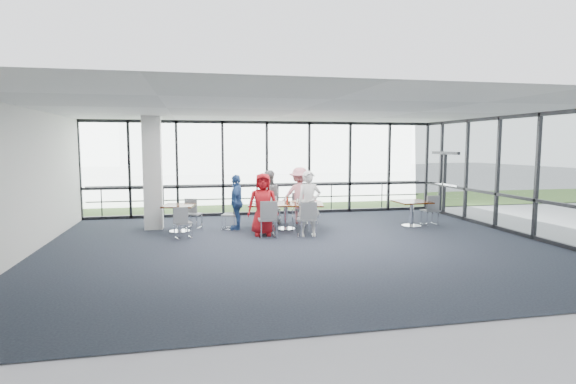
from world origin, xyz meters
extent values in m
cube|color=black|center=(0.00, 0.00, -0.01)|extent=(12.00, 10.00, 0.02)
cube|color=silver|center=(0.00, 0.00, 3.20)|extent=(12.00, 10.00, 0.04)
cube|color=silver|center=(-6.00, 0.00, 1.60)|extent=(0.10, 10.00, 3.20)
cube|color=silver|center=(0.00, -5.00, 1.60)|extent=(12.00, 0.10, 3.20)
cube|color=white|center=(0.00, 5.00, 1.60)|extent=(12.00, 0.10, 3.20)
cube|color=white|center=(6.00, 0.00, 1.60)|extent=(0.10, 10.00, 3.20)
cube|color=black|center=(6.00, 3.75, 1.05)|extent=(0.12, 1.60, 2.10)
cube|color=white|center=(-3.60, 3.00, 1.60)|extent=(0.50, 0.50, 3.20)
cube|color=gray|center=(0.00, 10.00, -0.02)|extent=(80.00, 70.00, 0.02)
cube|color=#355724|center=(0.00, 8.00, 0.01)|extent=(80.00, 5.00, 0.01)
cube|color=white|center=(4.00, 32.00, 3.00)|extent=(24.00, 10.00, 6.00)
cylinder|color=#2D2D33|center=(0.00, 5.60, 0.50)|extent=(12.00, 0.06, 0.06)
cube|color=#341407|center=(0.08, 2.12, 0.73)|extent=(2.26, 1.54, 0.04)
cylinder|color=silver|center=(0.08, 2.12, 0.35)|extent=(0.12, 0.12, 0.71)
cylinder|color=silver|center=(0.08, 2.12, 0.01)|extent=(0.56, 0.56, 0.03)
cube|color=#341407|center=(-2.88, 2.36, 0.73)|extent=(0.96, 0.96, 0.04)
cylinder|color=silver|center=(-2.88, 2.36, 0.35)|extent=(0.12, 0.12, 0.71)
cube|color=#341407|center=(3.81, 1.83, 0.73)|extent=(0.96, 0.96, 0.04)
cylinder|color=silver|center=(3.81, 1.83, 0.35)|extent=(0.12, 0.12, 0.71)
imported|color=#A81018|center=(-0.68, 1.42, 0.83)|extent=(0.88, 0.64, 1.66)
imported|color=silver|center=(0.49, 1.06, 0.86)|extent=(0.63, 0.47, 1.72)
imported|color=gray|center=(-0.27, 3.09, 0.82)|extent=(0.80, 0.49, 1.64)
imported|color=pink|center=(0.69, 2.97, 0.86)|extent=(1.23, 0.86, 1.72)
imported|color=#2A4F8E|center=(-1.29, 2.40, 0.78)|extent=(0.64, 0.98, 1.56)
cylinder|color=white|center=(-0.59, 1.94, 0.76)|extent=(0.27, 0.27, 0.01)
cylinder|color=white|center=(0.57, 1.61, 0.76)|extent=(0.25, 0.25, 0.01)
cylinder|color=white|center=(-0.40, 2.63, 0.76)|extent=(0.27, 0.27, 0.01)
cylinder|color=white|center=(0.67, 2.38, 0.76)|extent=(0.24, 0.24, 0.01)
cylinder|color=white|center=(-0.75, 2.24, 0.76)|extent=(0.24, 0.24, 0.01)
cylinder|color=white|center=(-0.27, 1.87, 0.82)|extent=(0.07, 0.07, 0.13)
cylinder|color=white|center=(0.36, 1.87, 0.83)|extent=(0.08, 0.08, 0.15)
cylinder|color=white|center=(0.13, 2.37, 0.82)|extent=(0.07, 0.07, 0.14)
cylinder|color=white|center=(-0.71, 2.07, 0.81)|extent=(0.06, 0.06, 0.13)
cube|color=beige|center=(-0.14, 1.65, 0.75)|extent=(0.34, 0.26, 0.00)
cube|color=beige|center=(0.85, 1.68, 0.75)|extent=(0.38, 0.34, 0.00)
cube|color=beige|center=(0.36, 2.52, 0.75)|extent=(0.32, 0.26, 0.00)
cube|color=black|center=(0.15, 2.15, 0.77)|extent=(0.10, 0.07, 0.04)
cylinder|color=#AF261B|center=(0.12, 2.11, 0.84)|extent=(0.06, 0.06, 0.18)
cylinder|color=#236638|center=(0.13, 2.12, 0.85)|extent=(0.05, 0.05, 0.20)
camera|label=1|loc=(-2.43, -10.24, 2.39)|focal=28.00mm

